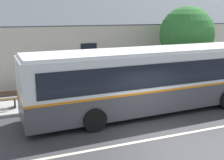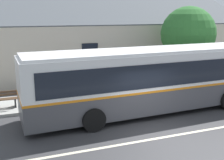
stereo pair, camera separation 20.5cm
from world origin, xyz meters
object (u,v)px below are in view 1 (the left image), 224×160
at_px(bench_down_street, 77,92).
at_px(bus_stop_sign, 219,64).
at_px(transit_bus, 151,78).
at_px(street_tree_primary, 188,35).

height_order(bench_down_street, bus_stop_sign, bus_stop_sign).
xyz_separation_m(transit_bus, bench_down_street, (-3.06, 2.66, -1.10)).
xyz_separation_m(transit_bus, street_tree_primary, (4.99, 4.09, 1.64)).
bearing_deg(transit_bus, bus_stop_sign, 19.22).
bearing_deg(bus_stop_sign, street_tree_primary, 116.65).
xyz_separation_m(bench_down_street, bus_stop_sign, (9.06, -0.57, 1.06)).
bearing_deg(bus_stop_sign, transit_bus, -160.78).
height_order(transit_bus, street_tree_primary, street_tree_primary).
height_order(bench_down_street, street_tree_primary, street_tree_primary).
bearing_deg(bench_down_street, street_tree_primary, 10.09).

